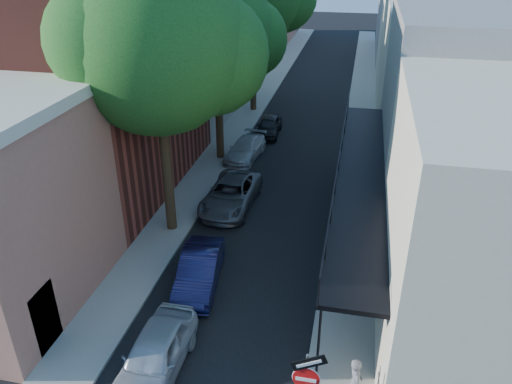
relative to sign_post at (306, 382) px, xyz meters
The scene contains 14 objects.
road_surface 29.27m from the sign_post, 96.21° to the left, with size 6.00×64.00×0.01m, color black.
sidewalk_left 29.96m from the sign_post, 103.85° to the left, with size 2.00×64.00×0.12m, color gray.
sidewalk_right 29.11m from the sign_post, 88.34° to the left, with size 2.00×64.00×0.12m, color gray.
buildings_left 30.59m from the sign_post, 114.15° to the left, with size 10.10×59.10×12.00m.
buildings_right 29.20m from the sign_post, 78.44° to the left, with size 9.80×55.00×10.00m.
sign_post is the anchor object (origin of this frame).
oak_near 12.77m from the sign_post, 125.09° to the left, with size 7.48×6.80×11.42m.
oak_mid 19.14m from the sign_post, 110.86° to the left, with size 6.60×6.00×10.20m.
parked_car_a 4.93m from the sign_post, 164.18° to the left, with size 1.61×4.00×1.36m, color #9EA6AF.
parked_car_b 7.32m from the sign_post, 129.38° to the left, with size 1.37×3.93×1.29m, color #13143B.
parked_car_c 12.69m from the sign_post, 112.97° to the left, with size 2.18×4.74×1.32m, color #515358.
parked_car_d 18.29m from the sign_post, 107.72° to the left, with size 1.61×3.96×1.15m, color silver.
parked_car_e 22.01m from the sign_post, 102.96° to the left, with size 1.41×3.51×1.20m, color black.
pedestrian 2.09m from the sign_post, 45.73° to the left, with size 0.58×0.38×1.60m, color slate.
Camera 1 is at (3.75, -7.68, 11.71)m, focal length 35.00 mm.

